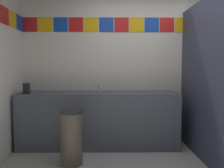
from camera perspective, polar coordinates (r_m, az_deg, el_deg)
The scene contains 6 objects.
wall_back at distance 3.94m, azimuth 11.67°, elevation 6.19°, with size 4.57×0.09×2.77m.
vanity_counter at distance 3.61m, azimuth -3.40°, elevation -8.83°, with size 2.45×0.59×0.86m.
faucet_center at distance 3.62m, azimuth -3.37°, elevation -1.13°, with size 0.04×0.10×0.14m.
soap_dispenser at distance 3.57m, azimuth -20.90°, elevation -1.05°, with size 0.09×0.09×0.16m.
stall_divider at distance 3.16m, azimuth 25.85°, elevation 0.75°, with size 0.92×1.45×2.16m.
trash_bin at distance 3.01m, azimuth -10.26°, elevation -13.17°, with size 0.29×0.29×0.71m.
Camera 1 is at (-0.84, -2.23, 1.25)m, focal length 35.97 mm.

